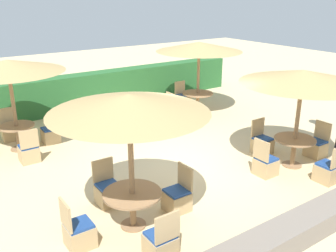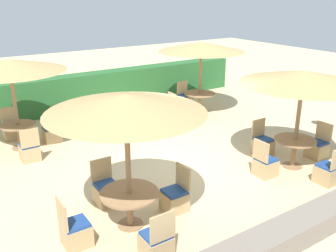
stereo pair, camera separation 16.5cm
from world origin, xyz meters
name	(u,v)px [view 1 (the left image)]	position (x,y,z in m)	size (l,w,h in m)	color
ground_plane	(181,166)	(0.00, 0.00, 0.00)	(40.00, 40.00, 0.00)	#D1BA8C
hedge_row	(85,91)	(0.00, 6.03, 0.65)	(13.00, 0.70, 1.31)	#28602D
stone_border	(300,228)	(0.00, -3.54, 0.21)	(10.00, 0.56, 0.42)	slate
parasol_back_right	(199,47)	(3.13, 3.26, 2.36)	(2.99, 2.99, 2.53)	#93704C
round_table_back_right	(198,97)	(3.13, 3.26, 0.58)	(1.10, 1.10, 0.73)	#93704C
patio_chair_back_right_north	(183,99)	(3.18, 4.23, 0.26)	(0.46, 0.46, 0.93)	tan
patio_chair_back_right_west	(175,111)	(2.08, 3.20, 0.26)	(0.46, 0.46, 0.93)	tan
parasol_front_right	(303,77)	(2.33, -1.56, 2.28)	(2.94, 2.94, 2.45)	#93704C
round_table_front_right	(294,145)	(2.33, -1.56, 0.57)	(1.01, 1.01, 0.73)	#93704C
patio_chair_front_right_west	(265,165)	(1.37, -1.51, 0.26)	(0.46, 0.46, 0.93)	tan
patio_chair_front_right_north	(262,144)	(2.28, -0.57, 0.26)	(0.46, 0.46, 0.93)	tan
patio_chair_front_right_south	(328,171)	(2.29, -2.56, 0.26)	(0.46, 0.46, 0.93)	tan
patio_chair_front_right_east	(316,147)	(3.33, -1.53, 0.26)	(0.46, 0.46, 0.93)	tan
parasol_back_left	(8,66)	(-3.09, 3.43, 2.34)	(2.91, 2.91, 2.51)	#93704C
round_table_back_left	(17,131)	(-3.09, 3.43, 0.53)	(0.95, 0.95, 0.71)	#93704C
patio_chair_back_left_north	(10,131)	(-3.12, 4.35, 0.26)	(0.46, 0.46, 0.93)	tan
patio_chair_back_left_east	(51,134)	(-2.18, 3.44, 0.26)	(0.46, 0.46, 0.93)	tan
patio_chair_back_left_south	(29,152)	(-3.08, 2.45, 0.26)	(0.46, 0.46, 0.93)	tan
parasol_front_left	(129,104)	(-2.26, -1.53, 2.39)	(2.77, 2.77, 2.56)	#93704C
round_table_front_left	(132,200)	(-2.26, -1.53, 0.56)	(1.09, 1.09, 0.70)	#93704C
patio_chair_front_left_south	(161,244)	(-2.32, -2.57, 0.26)	(0.46, 0.46, 0.93)	tan
patio_chair_front_left_west	(79,233)	(-3.32, -1.53, 0.26)	(0.46, 0.46, 0.93)	tan
patio_chair_front_left_north	(108,192)	(-2.29, -0.54, 0.26)	(0.46, 0.46, 0.93)	tan
patio_chair_front_left_east	(177,198)	(-1.26, -1.56, 0.26)	(0.46, 0.46, 0.93)	tan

